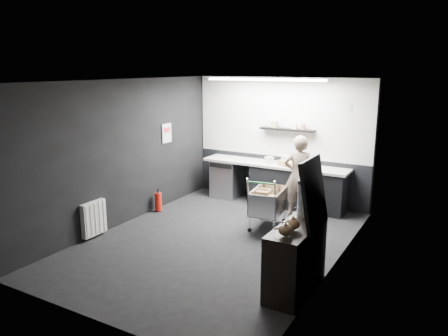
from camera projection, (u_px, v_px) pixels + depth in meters
The scene contains 22 objects.
floor at pixel (217, 241), 7.46m from camera, with size 5.50×5.50×0.00m, color black.
ceiling at pixel (216, 81), 6.85m from camera, with size 5.50×5.50×0.00m, color silver.
wall_back at pixel (281, 140), 9.48m from camera, with size 5.50×5.50×0.00m, color black.
wall_front at pixel (90, 212), 4.83m from camera, with size 5.50×5.50×0.00m, color black.
wall_left at pixel (124, 153), 8.12m from camera, with size 5.50×5.50×0.00m, color black.
wall_right at pixel (337, 180), 6.19m from camera, with size 5.50×5.50×0.00m, color black.
kitchen_wall_panel at pixel (281, 117), 9.35m from camera, with size 3.95×0.02×1.70m, color silver.
dado_panel at pixel (279, 178), 9.66m from camera, with size 3.95×0.02×1.00m, color black.
floating_shelf at pixel (287, 129), 9.22m from camera, with size 1.20×0.22×0.04m, color black.
wall_clock at pixel (347, 106), 8.60m from camera, with size 0.20×0.20×0.03m, color silver.
poster at pixel (167, 133), 9.16m from camera, with size 0.02×0.30×0.40m, color silver.
poster_red_band at pixel (167, 130), 9.15m from camera, with size 0.01×0.22×0.10m, color red.
radiator at pixel (94, 218), 7.56m from camera, with size 0.10×0.50×0.60m, color silver.
ceiling_strip at pixel (265, 80), 8.42m from camera, with size 2.40×0.20×0.04m, color white.
prep_counter at pixel (279, 184), 9.34m from camera, with size 3.20×0.61×0.90m.
person at pixel (298, 176), 8.60m from camera, with size 0.59×0.39×1.63m, color #B9A892.
shopping_cart at pixel (268, 203), 8.03m from camera, with size 0.63×0.95×0.98m.
sideboard at pixel (298, 249), 5.74m from camera, with size 0.52×1.21×1.81m.
fire_extinguisher at pixel (158, 201), 8.96m from camera, with size 0.14×0.14×0.46m.
cardboard_box at pixel (293, 164), 9.03m from camera, with size 0.54×0.41×0.11m, color #957E4F.
pink_tub at pixel (286, 160), 9.16m from camera, with size 0.20×0.20×0.20m, color beige.
white_container at pixel (269, 160), 9.29m from camera, with size 0.16×0.12×0.14m, color silver.
Camera 1 is at (3.56, -6.00, 2.92)m, focal length 35.00 mm.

